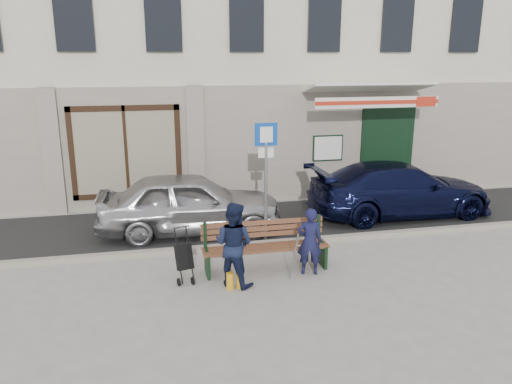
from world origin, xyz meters
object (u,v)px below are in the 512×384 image
object	(u,v)px
car_navy	(400,189)
bench	(263,247)
parking_sign	(266,164)
woman	(234,244)
car_silver	(190,203)
stroller	(184,258)
man	(310,241)

from	to	relation	value
car_navy	bench	xyz separation A→B (m)	(-4.17, -2.59, -0.22)
parking_sign	woman	distance (m)	2.46
parking_sign	bench	size ratio (longest dim) A/B	1.09
car_silver	parking_sign	xyz separation A→B (m)	(1.56, -0.91, 1.03)
car_navy	bench	distance (m)	4.91
parking_sign	stroller	size ratio (longest dim) A/B	2.61
parking_sign	man	xyz separation A→B (m)	(0.40, -1.84, -1.10)
car_navy	stroller	xyz separation A→B (m)	(-5.67, -2.77, -0.24)
woman	stroller	world-z (taller)	woman
parking_sign	stroller	xyz separation A→B (m)	(-1.90, -1.67, -1.30)
car_silver	bench	xyz separation A→B (m)	(1.17, -2.40, -0.25)
car_silver	parking_sign	distance (m)	2.08
car_silver	parking_sign	size ratio (longest dim) A/B	1.59
bench	man	size ratio (longest dim) A/B	1.88
car_silver	woman	size ratio (longest dim) A/B	2.72
parking_sign	woman	xyz separation A→B (m)	(-1.05, -1.99, -0.98)
bench	stroller	size ratio (longest dim) A/B	2.40
car_silver	man	distance (m)	3.38
car_silver	man	bearing A→B (deg)	-141.94
parking_sign	man	size ratio (longest dim) A/B	2.04
woman	parking_sign	bearing A→B (deg)	-79.79
parking_sign	stroller	distance (m)	2.84
car_silver	parking_sign	bearing A→B (deg)	-117.59
stroller	man	bearing A→B (deg)	-21.32
woman	car_navy	bearing A→B (deg)	-109.34
car_navy	parking_sign	world-z (taller)	parking_sign
man	bench	bearing A→B (deg)	-10.07
woman	stroller	size ratio (longest dim) A/B	1.52
man	woman	xyz separation A→B (m)	(-1.45, -0.15, 0.12)
woman	bench	bearing A→B (deg)	-104.61
car_navy	parking_sign	bearing A→B (deg)	105.37
car_navy	woman	xyz separation A→B (m)	(-4.82, -3.09, 0.08)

